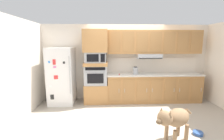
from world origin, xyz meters
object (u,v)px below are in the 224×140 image
(built_in_oven, at_px, (96,75))
(dog, at_px, (175,119))
(screwdriver, at_px, (120,74))
(refrigerator, at_px, (62,76))
(dog_food_bowl, at_px, (198,133))
(microwave, at_px, (96,57))
(electric_kettle, at_px, (135,71))

(built_in_oven, relative_size, dog, 0.75)
(screwdriver, bearing_deg, built_in_oven, 170.19)
(refrigerator, distance_m, built_in_oven, 1.07)
(refrigerator, bearing_deg, dog, -38.59)
(built_in_oven, distance_m, dog_food_bowl, 3.10)
(built_in_oven, relative_size, screwdriver, 5.10)
(refrigerator, distance_m, dog_food_bowl, 3.90)
(microwave, bearing_deg, built_in_oven, 179.23)
(screwdriver, bearing_deg, electric_kettle, 9.04)
(electric_kettle, bearing_deg, microwave, 177.85)
(refrigerator, height_order, dog_food_bowl, refrigerator)
(microwave, relative_size, electric_kettle, 2.68)
(dog, bearing_deg, built_in_oven, -84.99)
(electric_kettle, height_order, dog_food_bowl, electric_kettle)
(built_in_oven, height_order, screwdriver, built_in_oven)
(screwdriver, relative_size, dog_food_bowl, 0.69)
(refrigerator, xyz_separation_m, microwave, (1.07, 0.07, 0.58))
(dog, distance_m, dog_food_bowl, 0.81)
(microwave, bearing_deg, electric_kettle, -2.15)
(refrigerator, bearing_deg, electric_kettle, 0.50)
(dog, bearing_deg, refrigerator, -69.71)
(built_in_oven, height_order, dog, built_in_oven)
(microwave, distance_m, dog, 2.89)
(dog, bearing_deg, screwdriver, -98.59)
(built_in_oven, relative_size, electric_kettle, 2.92)
(refrigerator, height_order, microwave, refrigerator)
(dog, height_order, dog_food_bowl, dog)
(screwdriver, relative_size, dog, 0.15)
(built_in_oven, bearing_deg, screwdriver, -9.81)
(screwdriver, distance_m, dog, 2.28)
(refrigerator, height_order, dog, refrigerator)
(microwave, distance_m, screwdriver, 0.92)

